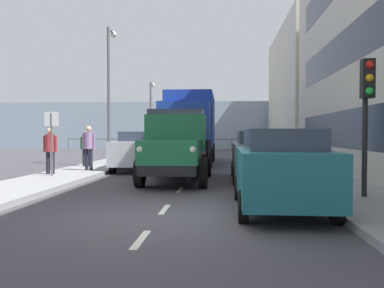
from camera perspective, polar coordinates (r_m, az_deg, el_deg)
name	(u,v)px	position (r m, az deg, el deg)	size (l,w,h in m)	color
ground_plane	(197,168)	(18.82, 0.74, -3.49)	(80.00, 80.00, 0.00)	#423F44
sidewalk_left	(295,167)	(19.05, 14.57, -3.25)	(2.31, 39.36, 0.15)	gray
sidewalk_right	(103,166)	(19.65, -12.67, -3.09)	(2.31, 39.36, 0.15)	gray
road_centreline_markings	(196,169)	(18.41, 0.65, -3.59)	(0.12, 36.06, 0.01)	silver
building_far_block	(323,92)	(33.75, 18.29, 7.17)	(6.92, 14.95, 10.04)	beige
sea_horizon	(212,126)	(41.41, 2.87, 2.67)	(80.00, 0.80, 5.00)	#8C9EAD
seawall_railing	(211,141)	(37.81, 2.70, 0.39)	(28.08, 0.08, 1.20)	#4C5156
truck_vintage_green	(177,147)	(13.22, -2.25, -0.47)	(2.17, 5.64, 2.43)	black
lorry_cargo_blue	(190,126)	(21.82, -0.27, 2.65)	(2.58, 8.20, 3.87)	#193899
car_teal_kerbside_near	(280,168)	(8.57, 12.57, -3.45)	(1.84, 4.02, 1.72)	#1E6670
car_grey_kerbside_1	(258,155)	(13.81, 9.54, -1.58)	(1.81, 4.31, 1.72)	slate
car_silver_oppositeside_0	(139,150)	(17.61, -7.59, -0.92)	(1.85, 4.03, 1.72)	#B7BABF
car_navy_oppositeside_1	(160,146)	(23.26, -4.59, -0.34)	(1.81, 4.01, 1.72)	navy
pedestrian_strolling	(50,147)	(15.44, -19.75, -0.41)	(0.53, 0.34, 1.69)	black
pedestrian_by_lamp	(89,144)	(16.57, -14.65, -0.01)	(0.53, 0.34, 1.79)	black
pedestrian_couple_a	(86,146)	(18.72, -15.04, -0.24)	(0.53, 0.34, 1.60)	black
traffic_light_near	(367,97)	(10.07, 23.88, 6.17)	(0.28, 0.41, 3.20)	black
lamp_post_promenade	(110,83)	(20.67, -11.78, 8.59)	(0.32, 1.14, 6.84)	#59595B
lamp_post_far	(151,110)	(31.31, -5.89, 4.91)	(0.32, 1.14, 5.54)	#59595B
street_sign	(51,132)	(14.76, -19.59, 1.61)	(0.50, 0.07, 2.25)	#4C4C4C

